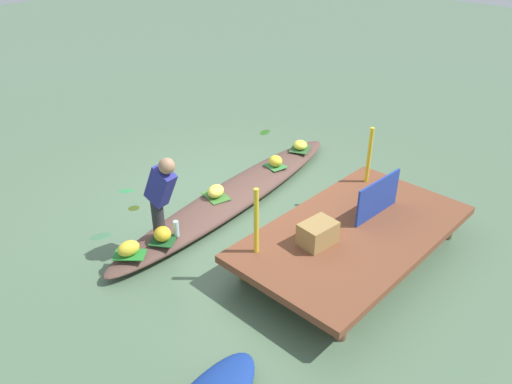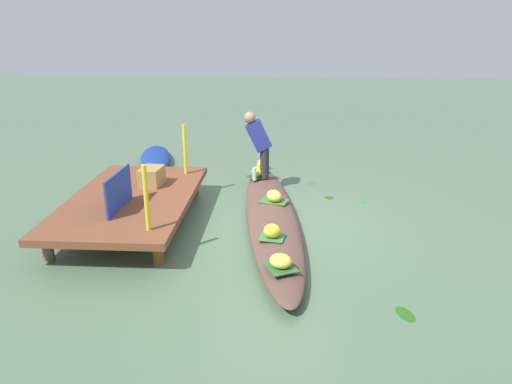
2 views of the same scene
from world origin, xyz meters
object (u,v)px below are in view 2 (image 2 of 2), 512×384
object	(u,v)px
banana_bunch_3	(272,231)
vendor_boat	(271,217)
moored_boat	(156,158)
market_banner	(119,191)
banana_bunch_0	(281,261)
banana_bunch_2	(274,196)
banana_bunch_1	(262,164)
vendor_person	(259,141)
banana_bunch_4	(258,172)
produce_crate	(152,176)
water_bottle	(254,174)

from	to	relation	value
banana_bunch_3	vendor_boat	bearing A→B (deg)	2.32
moored_boat	market_banner	world-z (taller)	market_banner
banana_bunch_0	banana_bunch_2	world-z (taller)	banana_bunch_2
moored_boat	banana_bunch_1	xyz separation A→B (m)	(-1.06, -2.36, 0.22)
vendor_person	market_banner	world-z (taller)	vendor_person
banana_bunch_4	banana_bunch_3	bearing A→B (deg)	-172.53
market_banner	produce_crate	xyz separation A→B (m)	(1.06, -0.17, -0.12)
vendor_boat	vendor_person	world-z (taller)	vendor_person
banana_bunch_2	banana_bunch_4	xyz separation A→B (m)	(1.24, 0.33, 0.01)
vendor_boat	banana_bunch_1	world-z (taller)	banana_bunch_1
market_banner	banana_bunch_0	bearing A→B (deg)	-115.45
banana_bunch_0	vendor_person	distance (m)	3.43
banana_bunch_2	water_bottle	xyz separation A→B (m)	(1.05, 0.38, 0.02)
banana_bunch_2	banana_bunch_4	distance (m)	1.28
banana_bunch_0	produce_crate	xyz separation A→B (m)	(2.29, 2.11, 0.25)
banana_bunch_2	banana_bunch_3	xyz separation A→B (m)	(-1.36, -0.01, 0.01)
banana_bunch_1	water_bottle	world-z (taller)	water_bottle
banana_bunch_4	market_banner	distance (m)	2.86
banana_bunch_1	produce_crate	world-z (taller)	produce_crate
moored_boat	market_banner	bearing A→B (deg)	173.31
banana_bunch_0	banana_bunch_3	xyz separation A→B (m)	(0.80, 0.12, 0.01)
moored_boat	vendor_boat	bearing A→B (deg)	-154.55
moored_boat	banana_bunch_4	distance (m)	2.79
banana_bunch_1	market_banner	size ratio (longest dim) A/B	0.31
banana_bunch_3	market_banner	size ratio (longest dim) A/B	0.26
banana_bunch_4	market_banner	bearing A→B (deg)	140.10
banana_bunch_2	banana_bunch_4	bearing A→B (deg)	14.94
moored_boat	vendor_person	bearing A→B (deg)	-138.69
water_bottle	market_banner	bearing A→B (deg)	138.24
banana_bunch_0	banana_bunch_3	bearing A→B (deg)	8.65
moored_boat	banana_bunch_3	size ratio (longest dim) A/B	9.14
vendor_boat	banana_bunch_2	distance (m)	0.42
vendor_boat	banana_bunch_1	xyz separation A→B (m)	(2.09, 0.25, 0.22)
vendor_boat	water_bottle	xyz separation A→B (m)	(1.42, 0.35, 0.23)
vendor_person	water_bottle	world-z (taller)	vendor_person
produce_crate	banana_bunch_3	bearing A→B (deg)	-126.68
vendor_boat	water_bottle	bearing A→B (deg)	7.42
vendor_person	market_banner	distance (m)	2.82
market_banner	produce_crate	world-z (taller)	market_banner
banana_bunch_3	banana_bunch_1	bearing A→B (deg)	5.35
banana_bunch_4	market_banner	world-z (taller)	market_banner
banana_bunch_2	produce_crate	distance (m)	2.00
banana_bunch_4	water_bottle	distance (m)	0.20
vendor_boat	banana_bunch_2	bearing A→B (deg)	-11.18
vendor_boat	banana_bunch_4	world-z (taller)	banana_bunch_4
produce_crate	water_bottle	bearing A→B (deg)	-60.03
vendor_boat	vendor_person	xyz separation A→B (m)	(1.55, 0.28, 0.81)
moored_boat	banana_bunch_3	bearing A→B (deg)	-161.57
banana_bunch_1	banana_bunch_4	xyz separation A→B (m)	(-0.48, 0.05, -0.00)
banana_bunch_2	produce_crate	world-z (taller)	produce_crate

